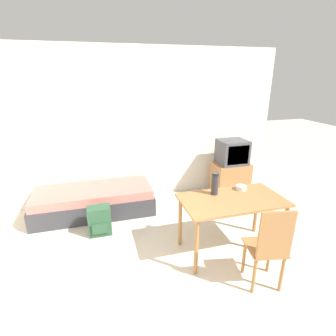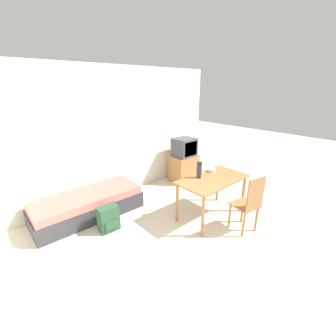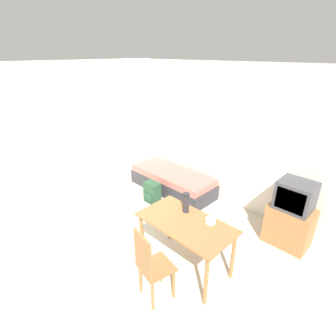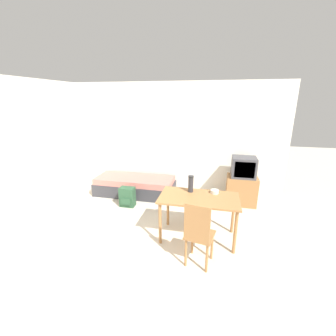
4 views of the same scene
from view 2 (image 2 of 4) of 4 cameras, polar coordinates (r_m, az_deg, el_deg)
ground_plane at (r=3.21m, az=17.01°, el=-27.06°), size 20.00×20.00×0.00m
wall_back at (r=4.78m, az=-16.13°, el=7.83°), size 5.73×0.06×2.70m
daybed at (r=4.49m, az=-19.59°, el=-8.84°), size 1.96×0.77×0.45m
tv at (r=5.69m, az=4.10°, el=1.75°), size 0.66×0.47×1.10m
dining_table at (r=4.10m, az=11.24°, el=-3.82°), size 1.30×0.71×0.76m
wooden_chair at (r=3.87m, az=20.01°, el=-8.21°), size 0.45×0.45×1.00m
thermos_flask at (r=4.00m, az=7.94°, el=-0.31°), size 0.09×0.09×0.30m
mate_bowl at (r=4.36m, az=11.13°, el=-0.57°), size 0.14×0.14×0.06m
backpack at (r=3.98m, az=-14.89°, el=-12.34°), size 0.33×0.23×0.44m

